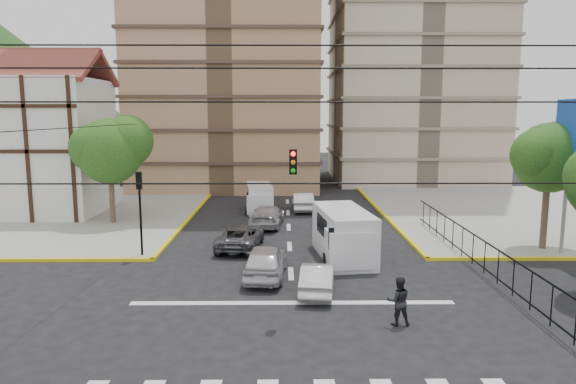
{
  "coord_description": "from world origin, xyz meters",
  "views": [
    {
      "loc": [
        -0.36,
        -18.46,
        7.56
      ],
      "look_at": [
        -0.14,
        4.51,
        4.0
      ],
      "focal_mm": 32.0,
      "sensor_mm": 36.0,
      "label": 1
    }
  ],
  "objects_px": {
    "van_left_lane": "(259,199)",
    "car_white_front_right": "(318,278)",
    "pedestrian_crosswalk": "(398,301)",
    "van_right_lane": "(344,236)",
    "car_silver_front_left": "(265,261)",
    "traffic_light_nw": "(140,199)"
  },
  "relations": [
    {
      "from": "van_left_lane",
      "to": "car_white_front_right",
      "type": "height_order",
      "value": "van_left_lane"
    },
    {
      "from": "van_left_lane",
      "to": "pedestrian_crosswalk",
      "type": "xyz_separation_m",
      "value": [
        5.96,
        -21.33,
        -0.12
      ]
    },
    {
      "from": "van_right_lane",
      "to": "van_left_lane",
      "type": "relative_size",
      "value": 1.25
    },
    {
      "from": "van_left_lane",
      "to": "pedestrian_crosswalk",
      "type": "bearing_deg",
      "value": -80.27
    },
    {
      "from": "car_silver_front_left",
      "to": "pedestrian_crosswalk",
      "type": "bearing_deg",
      "value": 136.1
    },
    {
      "from": "van_left_lane",
      "to": "car_white_front_right",
      "type": "distance_m",
      "value": 18.21
    },
    {
      "from": "van_right_lane",
      "to": "van_left_lane",
      "type": "bearing_deg",
      "value": 103.6
    },
    {
      "from": "traffic_light_nw",
      "to": "car_silver_front_left",
      "type": "xyz_separation_m",
      "value": [
        6.62,
        -3.28,
        -2.34
      ]
    },
    {
      "from": "van_right_lane",
      "to": "car_silver_front_left",
      "type": "xyz_separation_m",
      "value": [
        -3.97,
        -2.83,
        -0.48
      ]
    },
    {
      "from": "traffic_light_nw",
      "to": "van_left_lane",
      "type": "distance_m",
      "value": 13.91
    },
    {
      "from": "traffic_light_nw",
      "to": "van_right_lane",
      "type": "bearing_deg",
      "value": -2.45
    },
    {
      "from": "traffic_light_nw",
      "to": "car_white_front_right",
      "type": "distance_m",
      "value": 10.67
    },
    {
      "from": "van_right_lane",
      "to": "van_left_lane",
      "type": "height_order",
      "value": "van_right_lane"
    },
    {
      "from": "traffic_light_nw",
      "to": "pedestrian_crosswalk",
      "type": "xyz_separation_m",
      "value": [
        11.56,
        -8.77,
        -2.22
      ]
    },
    {
      "from": "traffic_light_nw",
      "to": "van_right_lane",
      "type": "relative_size",
      "value": 0.74
    },
    {
      "from": "car_silver_front_left",
      "to": "traffic_light_nw",
      "type": "bearing_deg",
      "value": -22.29
    },
    {
      "from": "van_right_lane",
      "to": "car_white_front_right",
      "type": "bearing_deg",
      "value": -116.38
    },
    {
      "from": "car_white_front_right",
      "to": "van_right_lane",
      "type": "bearing_deg",
      "value": -102.19
    },
    {
      "from": "van_right_lane",
      "to": "car_silver_front_left",
      "type": "bearing_deg",
      "value": -151.9
    },
    {
      "from": "van_left_lane",
      "to": "pedestrian_crosswalk",
      "type": "distance_m",
      "value": 22.14
    },
    {
      "from": "car_silver_front_left",
      "to": "car_white_front_right",
      "type": "bearing_deg",
      "value": 141.72
    },
    {
      "from": "pedestrian_crosswalk",
      "to": "traffic_light_nw",
      "type": "bearing_deg",
      "value": -37.7
    }
  ]
}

